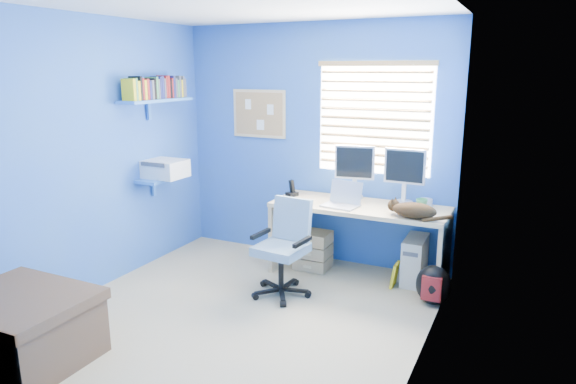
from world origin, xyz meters
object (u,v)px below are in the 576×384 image
at_px(desk, 358,241).
at_px(laptop, 340,195).
at_px(cat, 414,210).
at_px(office_chair, 284,260).
at_px(tower_pc, 415,260).

xyz_separation_m(desk, laptop, (-0.15, -0.14, 0.48)).
height_order(cat, office_chair, cat).
bearing_deg(tower_pc, office_chair, -144.12).
height_order(laptop, tower_pc, laptop).
relative_size(tower_pc, office_chair, 0.51).
bearing_deg(desk, cat, -21.17).
bearing_deg(cat, desk, 173.27).
bearing_deg(tower_pc, desk, -170.26).
distance_m(laptop, cat, 0.73).
height_order(tower_pc, office_chair, office_chair).
bearing_deg(laptop, desk, 49.88).
bearing_deg(tower_pc, cat, -85.38).
distance_m(laptop, office_chair, 0.83).
distance_m(desk, office_chair, 0.84).
relative_size(laptop, cat, 0.84).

